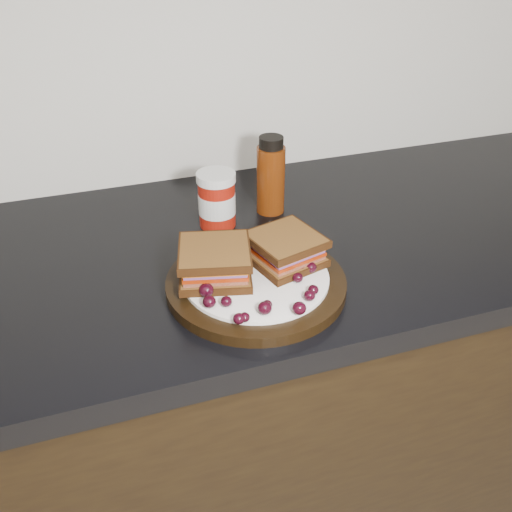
{
  "coord_description": "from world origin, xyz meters",
  "views": [
    {
      "loc": [
        0.05,
        0.88,
        1.43
      ],
      "look_at": [
        0.28,
        1.57,
        0.96
      ],
      "focal_mm": 40.0,
      "sensor_mm": 36.0,
      "label": 1
    }
  ],
  "objects_px": {
    "sandwich_left": "(215,262)",
    "oil_bottle": "(271,175)",
    "condiment_jar": "(217,199)",
    "plate": "(256,283)"
  },
  "relations": [
    {
      "from": "condiment_jar",
      "to": "oil_bottle",
      "type": "distance_m",
      "value": 0.12
    },
    {
      "from": "sandwich_left",
      "to": "plate",
      "type": "bearing_deg",
      "value": -4.85
    },
    {
      "from": "plate",
      "to": "sandwich_left",
      "type": "relative_size",
      "value": 2.58
    },
    {
      "from": "plate",
      "to": "oil_bottle",
      "type": "xyz_separation_m",
      "value": [
        0.11,
        0.23,
        0.07
      ]
    },
    {
      "from": "sandwich_left",
      "to": "oil_bottle",
      "type": "relative_size",
      "value": 0.72
    },
    {
      "from": "sandwich_left",
      "to": "condiment_jar",
      "type": "height_order",
      "value": "condiment_jar"
    },
    {
      "from": "sandwich_left",
      "to": "oil_bottle",
      "type": "height_order",
      "value": "oil_bottle"
    },
    {
      "from": "sandwich_left",
      "to": "condiment_jar",
      "type": "bearing_deg",
      "value": 87.87
    },
    {
      "from": "condiment_jar",
      "to": "oil_bottle",
      "type": "bearing_deg",
      "value": 10.78
    },
    {
      "from": "plate",
      "to": "condiment_jar",
      "type": "height_order",
      "value": "condiment_jar"
    }
  ]
}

